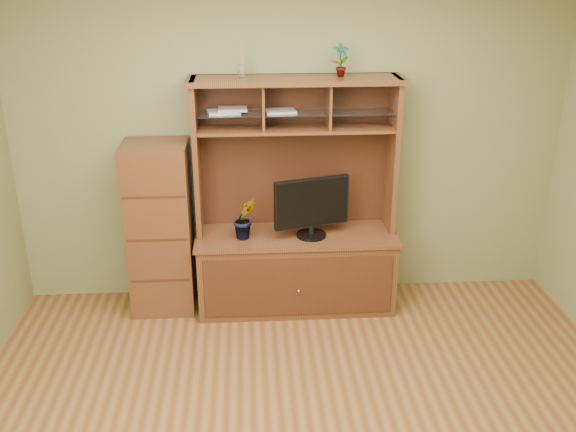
{
  "coord_description": "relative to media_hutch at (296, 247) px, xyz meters",
  "views": [
    {
      "loc": [
        -0.35,
        -3.08,
        2.74
      ],
      "look_at": [
        -0.07,
        1.2,
        1.01
      ],
      "focal_mm": 40.0,
      "sensor_mm": 36.0,
      "label": 1
    }
  ],
  "objects": [
    {
      "name": "room",
      "position": [
        -0.03,
        -1.73,
        0.83
      ],
      "size": [
        4.54,
        4.04,
        2.74
      ],
      "color": "brown",
      "rests_on": "ground"
    },
    {
      "name": "media_hutch",
      "position": [
        0.0,
        0.0,
        0.0
      ],
      "size": [
        1.66,
        0.61,
        1.9
      ],
      "color": "#412612",
      "rests_on": "room"
    },
    {
      "name": "monitor",
      "position": [
        0.12,
        -0.08,
        0.39
      ],
      "size": [
        0.61,
        0.24,
        0.49
      ],
      "rotation": [
        0.0,
        0.0,
        0.27
      ],
      "color": "black",
      "rests_on": "media_hutch"
    },
    {
      "name": "orchid_plant",
      "position": [
        -0.42,
        -0.08,
        0.3
      ],
      "size": [
        0.22,
        0.19,
        0.34
      ],
      "primitive_type": "imported",
      "rotation": [
        0.0,
        0.0,
        0.24
      ],
      "color": "#2C6121",
      "rests_on": "media_hutch"
    },
    {
      "name": "top_plant",
      "position": [
        0.34,
        0.08,
        1.5
      ],
      "size": [
        0.15,
        0.12,
        0.25
      ],
      "primitive_type": "imported",
      "rotation": [
        0.0,
        0.0,
        0.25
      ],
      "color": "#2A6021",
      "rests_on": "media_hutch"
    },
    {
      "name": "reed_diffuser",
      "position": [
        -0.41,
        0.08,
        1.49
      ],
      "size": [
        0.06,
        0.06,
        0.28
      ],
      "color": "silver",
      "rests_on": "media_hutch"
    },
    {
      "name": "magazines",
      "position": [
        -0.39,
        0.08,
        1.13
      ],
      "size": [
        0.7,
        0.22,
        0.04
      ],
      "color": "#A4A4A8",
      "rests_on": "media_hutch"
    },
    {
      "name": "side_cabinet",
      "position": [
        -1.1,
        0.02,
        0.19
      ],
      "size": [
        0.51,
        0.46,
        1.42
      ],
      "color": "#412612",
      "rests_on": "room"
    }
  ]
}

